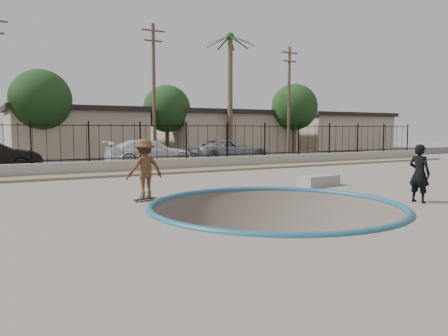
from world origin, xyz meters
name	(u,v)px	position (x,y,z in m)	size (l,w,h in m)	color
ground	(131,190)	(0.00, 12.00, -1.10)	(120.00, 120.00, 2.20)	slate
bowl_pit	(275,206)	(0.00, -1.00, 0.00)	(6.84, 6.84, 1.80)	#51453E
coping_ring	(275,206)	(0.00, -1.00, 0.00)	(7.04, 7.04, 0.20)	#235D74
rock_strip	(148,173)	(0.00, 9.20, 0.06)	(42.00, 1.60, 0.11)	#948161
retaining_wall	(141,166)	(0.00, 10.30, 0.30)	(42.00, 0.45, 0.60)	gray
fence	(140,142)	(0.00, 10.30, 1.50)	(40.00, 0.04, 1.80)	black
street	(106,163)	(0.00, 17.00, 0.02)	(90.00, 8.00, 0.04)	black
house_center	(76,131)	(0.00, 26.50, 1.97)	(10.60, 8.60, 3.90)	tan
house_east	(224,131)	(14.00, 26.50, 1.97)	(12.60, 8.60, 3.90)	tan
house_east_far	(332,131)	(28.00, 26.50, 1.97)	(11.60, 8.60, 3.90)	tan
palm_right	(230,68)	(12.00, 22.00, 7.33)	(2.30, 2.30, 10.30)	brown
utility_pole_mid	(154,89)	(4.00, 19.00, 4.96)	(1.70, 0.24, 9.50)	#473323
utility_pole_right	(289,99)	(16.00, 19.00, 4.70)	(1.70, 0.24, 9.00)	#473323
street_tree_left	(41,100)	(-3.00, 23.00, 4.19)	(4.32, 4.32, 6.36)	#473323
street_tree_mid	(167,109)	(7.00, 24.00, 3.84)	(3.96, 3.96, 5.83)	#473323
street_tree_right	(294,107)	(19.00, 22.00, 4.19)	(4.32, 4.32, 6.36)	#473323
skater	(145,172)	(-2.80, 1.67, 0.87)	(1.12, 0.64, 1.73)	brown
skateboard	(145,199)	(-2.80, 1.67, 0.05)	(0.79, 0.40, 0.07)	black
videographer	(419,173)	(4.00, -2.50, 0.84)	(0.62, 0.40, 1.69)	black
concrete_ledge	(319,181)	(4.00, 1.73, 0.20)	(1.60, 0.70, 0.40)	gray
car_c	(150,153)	(1.61, 13.40, 0.78)	(2.08, 5.10, 1.48)	silver
car_d	(230,151)	(7.01, 13.40, 0.76)	(2.40, 5.22, 1.45)	gray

